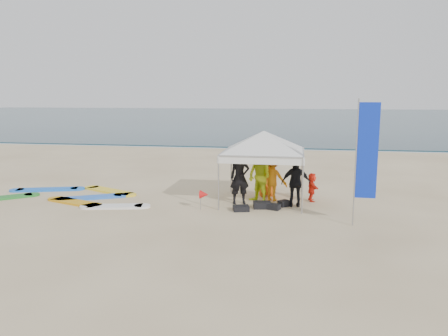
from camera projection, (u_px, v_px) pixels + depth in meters
name	position (u px, v px, depth m)	size (l,w,h in m)	color
ground	(201.00, 223.00, 12.65)	(120.00, 120.00, 0.00)	beige
ocean	(282.00, 117.00, 70.97)	(160.00, 84.00, 0.08)	#0C2633
shoreline_foam	(258.00, 148.00, 30.34)	(160.00, 1.20, 0.01)	silver
person_black_a	(240.00, 177.00, 14.79)	(0.67, 0.44, 1.83)	black
person_yellow	(259.00, 177.00, 14.94)	(0.88, 0.68, 1.80)	#D3EA21
person_orange_a	(273.00, 178.00, 15.24)	(1.04, 0.60, 1.61)	orange
person_black_b	(296.00, 183.00, 14.40)	(0.95, 0.39, 1.62)	black
person_orange_b	(267.00, 174.00, 15.85)	(0.82, 0.53, 1.68)	#DC5D13
person_seated	(312.00, 187.00, 15.20)	(0.93, 0.29, 1.00)	red
canopy_tent	(264.00, 131.00, 14.77)	(3.75, 3.75, 2.83)	#A5A5A8
feather_flag	(366.00, 152.00, 12.04)	(0.60, 0.04, 3.58)	#A5A5A8
marker_pennant	(204.00, 195.00, 14.08)	(0.28, 0.28, 0.64)	#A5A5A8
gear_pile	(262.00, 206.00, 14.23)	(1.85, 1.28, 0.22)	black
surfboard_spread	(73.00, 197.00, 15.80)	(6.31, 3.36, 0.07)	blue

